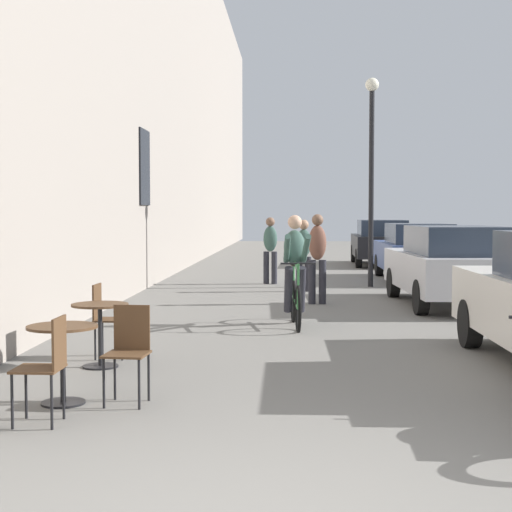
# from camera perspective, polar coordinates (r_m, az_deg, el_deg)

# --- Properties ---
(building_facade_left) EXTENTS (0.54, 68.00, 12.01)m
(building_facade_left) POSITION_cam_1_polar(r_m,az_deg,el_deg) (18.84, -8.75, 16.22)
(building_facade_left) COLOR gray
(building_facade_left) RESTS_ON ground_plane
(cafe_table_near) EXTENTS (0.64, 0.64, 0.72)m
(cafe_table_near) POSITION_cam_1_polar(r_m,az_deg,el_deg) (7.28, -14.10, -6.55)
(cafe_table_near) COLOR black
(cafe_table_near) RESTS_ON ground_plane
(cafe_chair_near_toward_street) EXTENTS (0.41, 0.41, 0.89)m
(cafe_chair_near_toward_street) POSITION_cam_1_polar(r_m,az_deg,el_deg) (7.21, -9.38, -6.62)
(cafe_chair_near_toward_street) COLOR black
(cafe_chair_near_toward_street) RESTS_ON ground_plane
(cafe_chair_near_toward_wall) EXTENTS (0.38, 0.38, 0.89)m
(cafe_chair_near_toward_wall) POSITION_cam_1_polar(r_m,az_deg,el_deg) (6.62, -15.18, -7.57)
(cafe_chair_near_toward_wall) COLOR black
(cafe_chair_near_toward_wall) RESTS_ON ground_plane
(cafe_table_mid) EXTENTS (0.64, 0.64, 0.72)m
(cafe_table_mid) POSITION_cam_1_polar(r_m,az_deg,el_deg) (8.90, -11.44, -4.75)
(cafe_table_mid) COLOR black
(cafe_table_mid) RESTS_ON ground_plane
(cafe_chair_mid_toward_street) EXTENTS (0.39, 0.39, 0.89)m
(cafe_chair_mid_toward_street) POSITION_cam_1_polar(r_m,az_deg,el_deg) (9.47, -11.05, -4.29)
(cafe_chair_mid_toward_street) COLOR black
(cafe_chair_mid_toward_street) RESTS_ON ground_plane
(cyclist_on_bicycle) EXTENTS (0.52, 1.76, 1.74)m
(cyclist_on_bicycle) POSITION_cam_1_polar(r_m,az_deg,el_deg) (11.95, 2.91, -1.28)
(cyclist_on_bicycle) COLOR black
(cyclist_on_bicycle) RESTS_ON ground_plane
(pedestrian_near) EXTENTS (0.35, 0.26, 1.72)m
(pedestrian_near) POSITION_cam_1_polar(r_m,az_deg,el_deg) (14.79, 4.56, 0.19)
(pedestrian_near) COLOR #26262D
(pedestrian_near) RESTS_ON ground_plane
(pedestrian_mid) EXTENTS (0.36, 0.26, 1.60)m
(pedestrian_mid) POSITION_cam_1_polar(r_m,az_deg,el_deg) (17.13, 3.54, 0.35)
(pedestrian_mid) COLOR #26262D
(pedestrian_mid) RESTS_ON ground_plane
(pedestrian_far) EXTENTS (0.37, 0.28, 1.64)m
(pedestrian_far) POSITION_cam_1_polar(r_m,az_deg,el_deg) (18.93, 1.06, 0.71)
(pedestrian_far) COLOR #26262D
(pedestrian_far) RESTS_ON ground_plane
(street_lamp) EXTENTS (0.32, 0.32, 4.90)m
(street_lamp) POSITION_cam_1_polar(r_m,az_deg,el_deg) (18.45, 8.53, 7.40)
(street_lamp) COLOR black
(street_lamp) RESTS_ON ground_plane
(parked_car_second) EXTENTS (1.92, 4.29, 1.50)m
(parked_car_second) POSITION_cam_1_polar(r_m,az_deg,el_deg) (14.86, 14.14, -0.62)
(parked_car_second) COLOR #B7B7BC
(parked_car_second) RESTS_ON ground_plane
(parked_car_third) EXTENTS (1.77, 4.15, 1.48)m
(parked_car_third) POSITION_cam_1_polar(r_m,az_deg,el_deg) (20.29, 11.73, 0.36)
(parked_car_third) COLOR #384C84
(parked_car_third) RESTS_ON ground_plane
(parked_car_fourth) EXTENTS (1.90, 4.31, 1.52)m
(parked_car_fourth) POSITION_cam_1_polar(r_m,az_deg,el_deg) (26.09, 9.19, 1.05)
(parked_car_fourth) COLOR black
(parked_car_fourth) RESTS_ON ground_plane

